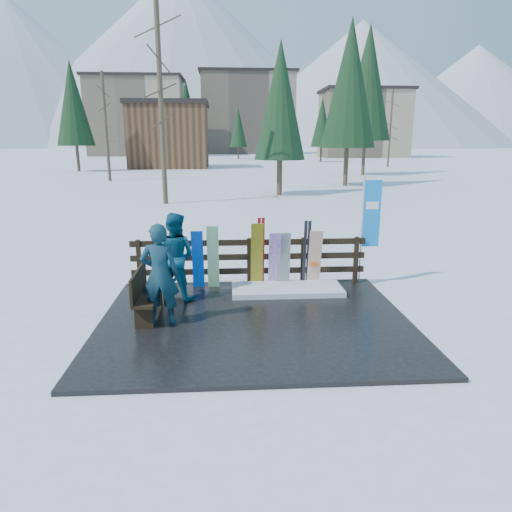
{
  "coord_description": "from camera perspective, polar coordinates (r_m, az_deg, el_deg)",
  "views": [
    {
      "loc": [
        -0.52,
        -8.34,
        3.46
      ],
      "look_at": [
        0.09,
        1.0,
        1.1
      ],
      "focal_mm": 32.0,
      "sensor_mm": 36.0,
      "label": 1
    }
  ],
  "objects": [
    {
      "name": "ground",
      "position": [
        9.04,
        -0.14,
        -8.34
      ],
      "size": [
        700.0,
        700.0,
        0.0
      ],
      "primitive_type": "plane",
      "color": "white",
      "rests_on": "ground"
    },
    {
      "name": "snowboard_2",
      "position": [
        10.66,
        0.11,
        0.08
      ],
      "size": [
        0.28,
        0.36,
        1.57
      ],
      "primitive_type": "cube",
      "rotation": [
        0.21,
        0.0,
        0.0
      ],
      "color": "yellow",
      "rests_on": "deck"
    },
    {
      "name": "snowboard_0",
      "position": [
        10.68,
        -7.28,
        -0.45
      ],
      "size": [
        0.27,
        0.33,
        1.41
      ],
      "primitive_type": "cube",
      "rotation": [
        0.21,
        0.0,
        0.0
      ],
      "color": "blue",
      "rests_on": "deck"
    },
    {
      "name": "snow_patch",
      "position": [
        10.57,
        3.9,
        -4.19
      ],
      "size": [
        2.53,
        1.0,
        0.12
      ],
      "primitive_type": "cube",
      "color": "white",
      "rests_on": "deck"
    },
    {
      "name": "person_back",
      "position": [
        10.01,
        -10.12,
        -0.07
      ],
      "size": [
        1.13,
        1.01,
        1.92
      ],
      "primitive_type": "imported",
      "rotation": [
        0.0,
        0.0,
        2.77
      ],
      "color": "navy",
      "rests_on": "deck"
    },
    {
      "name": "snowboard_5",
      "position": [
        10.86,
        7.35,
        -0.29
      ],
      "size": [
        0.3,
        0.32,
        1.39
      ],
      "primitive_type": "cube",
      "rotation": [
        0.21,
        0.0,
        0.0
      ],
      "color": "white",
      "rests_on": "deck"
    },
    {
      "name": "snowboard_1",
      "position": [
        10.65,
        -5.39,
        -0.15
      ],
      "size": [
        0.27,
        0.32,
        1.52
      ],
      "primitive_type": "cube",
      "rotation": [
        0.19,
        0.0,
        0.0
      ],
      "color": "white",
      "rests_on": "deck"
    },
    {
      "name": "fence",
      "position": [
        10.9,
        -0.86,
        -0.31
      ],
      "size": [
        5.6,
        0.1,
        1.15
      ],
      "color": "black",
      "rests_on": "deck"
    },
    {
      "name": "ski_pair_a",
      "position": [
        10.72,
        0.61,
        0.46
      ],
      "size": [
        0.16,
        0.21,
        1.68
      ],
      "color": "maroon",
      "rests_on": "deck"
    },
    {
      "name": "person_front",
      "position": [
        8.66,
        -11.93,
        -2.31
      ],
      "size": [
        0.72,
        0.48,
        1.94
      ],
      "primitive_type": "imported",
      "rotation": [
        0.0,
        0.0,
        3.13
      ],
      "color": "#184C51",
      "rests_on": "deck"
    },
    {
      "name": "rental_flag",
      "position": [
        11.27,
        13.99,
        4.67
      ],
      "size": [
        0.45,
        0.04,
        2.6
      ],
      "color": "silver",
      "rests_on": "deck"
    },
    {
      "name": "snowboard_4",
      "position": [
        10.75,
        3.47,
        -0.49
      ],
      "size": [
        0.3,
        0.22,
        1.34
      ],
      "primitive_type": "cube",
      "rotation": [
        0.14,
        0.0,
        0.0
      ],
      "color": "black",
      "rests_on": "deck"
    },
    {
      "name": "mountains",
      "position": [
        340.13,
        -5.77,
        21.97
      ],
      "size": [
        520.0,
        260.0,
        120.0
      ],
      "color": "white",
      "rests_on": "ground"
    },
    {
      "name": "snowboard_3",
      "position": [
        10.73,
        2.33,
        -0.49
      ],
      "size": [
        0.28,
        0.32,
        1.34
      ],
      "primitive_type": "cube",
      "rotation": [
        0.22,
        0.0,
        0.0
      ],
      "color": "silver",
      "rests_on": "deck"
    },
    {
      "name": "deck",
      "position": [
        9.03,
        -0.14,
        -8.11
      ],
      "size": [
        6.0,
        5.0,
        0.08
      ],
      "primitive_type": "cube",
      "color": "black",
      "rests_on": "ground"
    },
    {
      "name": "resort_buildings",
      "position": [
        123.92,
        -3.12,
        17.05
      ],
      "size": [
        73.0,
        87.6,
        22.6
      ],
      "color": "tan",
      "rests_on": "ground"
    },
    {
      "name": "ski_pair_b",
      "position": [
        10.87,
        6.33,
        0.33
      ],
      "size": [
        0.17,
        0.2,
        1.6
      ],
      "color": "black",
      "rests_on": "deck"
    },
    {
      "name": "trees",
      "position": [
        56.48,
        0.45,
        16.65
      ],
      "size": [
        42.28,
        68.86,
        14.17
      ],
      "color": "#382B1E",
      "rests_on": "ground"
    },
    {
      "name": "bench",
      "position": [
        9.22,
        -13.76,
        -4.37
      ],
      "size": [
        0.41,
        1.5,
        0.97
      ],
      "color": "black",
      "rests_on": "deck"
    }
  ]
}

